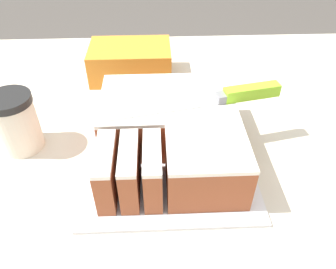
# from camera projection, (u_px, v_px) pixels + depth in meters

# --- Properties ---
(cake_board) EXTENTS (0.29, 0.32, 0.01)m
(cake_board) POSITION_uv_depth(u_px,v_px,m) (168.00, 154.00, 0.60)
(cake_board) COLOR silver
(cake_board) RESTS_ON countertop
(cake) EXTENTS (0.24, 0.27, 0.09)m
(cake) POSITION_uv_depth(u_px,v_px,m) (170.00, 133.00, 0.58)
(cake) COLOR #994C2D
(cake) RESTS_ON cake_board
(knife) EXTENTS (0.31, 0.08, 0.02)m
(knife) POSITION_uv_depth(u_px,v_px,m) (234.00, 95.00, 0.57)
(knife) COLOR silver
(knife) RESTS_ON cake
(coffee_cup) EXTENTS (0.08, 0.08, 0.11)m
(coffee_cup) POSITION_uv_depth(u_px,v_px,m) (16.00, 122.00, 0.59)
(coffee_cup) COLOR beige
(coffee_cup) RESTS_ON countertop
(storage_box) EXTENTS (0.19, 0.13, 0.08)m
(storage_box) POSITION_uv_depth(u_px,v_px,m) (131.00, 61.00, 0.80)
(storage_box) COLOR orange
(storage_box) RESTS_ON countertop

